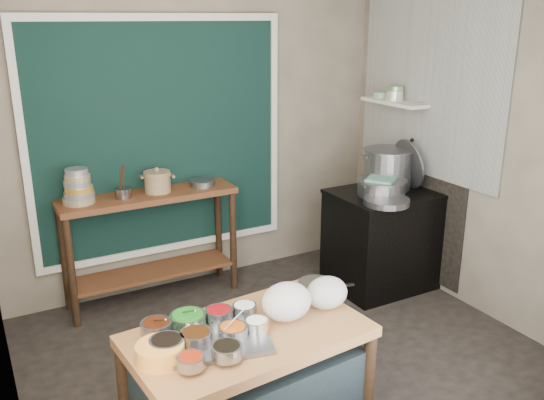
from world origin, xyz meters
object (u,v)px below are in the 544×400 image
back_counter (152,247)px  steamer (381,187)px  prep_table (249,392)px  stock_pot (388,169)px  saucepan (316,292)px  ceramic_crock (158,183)px  utensil_cup (123,193)px  stove_block (384,240)px  yellow_basin (160,353)px  condiment_tray (209,339)px

back_counter → steamer: bearing=-23.8°
prep_table → stock_pot: 2.60m
prep_table → saucepan: 0.67m
prep_table → steamer: 2.33m
ceramic_crock → steamer: ceramic_crock is taller
back_counter → steamer: size_ratio=3.33×
utensil_cup → saucepan: bearing=-72.3°
stove_block → ceramic_crock: ceramic_crock is taller
stock_pot → prep_table: bearing=-146.0°
yellow_basin → back_counter: bearing=74.1°
utensil_cup → steamer: (2.00, -0.77, -0.04)m
utensil_cup → ceramic_crock: 0.30m
prep_table → steamer: (1.89, 1.24, 0.58)m
ceramic_crock → stock_pot: 2.00m
prep_table → stock_pot: size_ratio=2.80×
stove_block → stock_pot: (0.08, 0.10, 0.63)m
saucepan → utensil_cup: 2.00m
back_counter → ceramic_crock: ceramic_crock is taller
stove_block → stock_pot: size_ratio=2.02×
prep_table → saucepan: saucepan is taller
prep_table → saucepan: bearing=7.9°
stock_pot → condiment_tray: bearing=-148.8°
stove_block → saucepan: (-1.50, -1.19, 0.38)m
prep_table → stock_pot: stock_pot is taller
back_counter → steamer: steamer is taller
saucepan → steamer: bearing=50.3°
prep_table → ceramic_crock: (0.19, 2.03, 0.65)m
stove_block → utensil_cup: (-2.11, 0.71, 0.57)m
prep_table → stock_pot: bearing=29.1°
saucepan → stock_pot: bearing=50.5°
stove_block → stock_pot: stock_pot is taller
utensil_cup → ceramic_crock: bearing=4.4°
utensil_cup → stock_pot: (2.19, -0.61, 0.06)m
saucepan → steamer: steamer is taller
stock_pot → saucepan: bearing=-140.8°
back_counter → stove_block: 2.04m
prep_table → yellow_basin: yellow_basin is taller
prep_table → utensil_cup: (-0.11, 2.01, 0.62)m
ceramic_crock → steamer: bearing=-24.9°
stock_pot → utensil_cup: bearing=164.4°
condiment_tray → steamer: steamer is taller
ceramic_crock → steamer: size_ratio=0.53×
stove_block → stock_pot: 0.64m
stove_block → utensil_cup: 2.29m
prep_table → steamer: size_ratio=2.87×
saucepan → stock_pot: size_ratio=0.49×
ceramic_crock → back_counter: bearing=-177.5°
condiment_tray → yellow_basin: yellow_basin is taller
back_counter → saucepan: size_ratio=6.65×
steamer → ceramic_crock: bearing=155.1°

